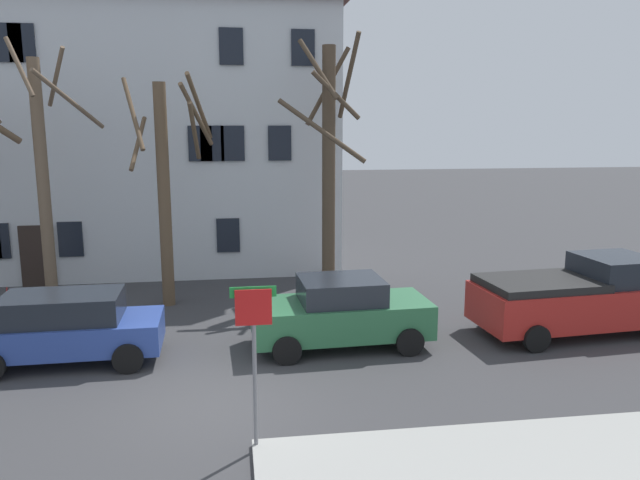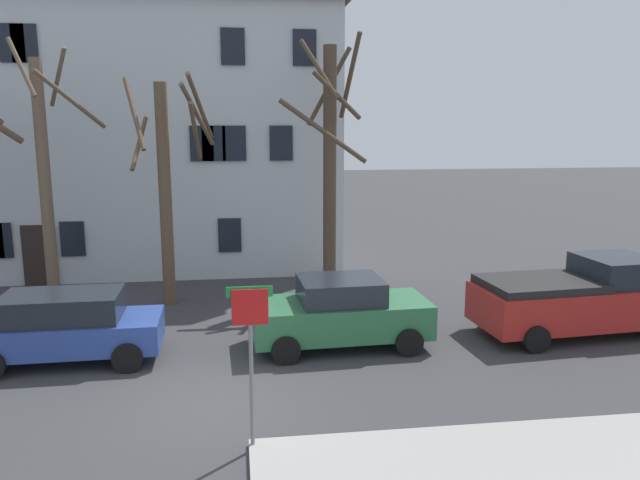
{
  "view_description": "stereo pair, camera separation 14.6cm",
  "coord_description": "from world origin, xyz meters",
  "px_view_note": "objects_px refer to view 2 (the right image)",
  "views": [
    {
      "loc": [
        0.44,
        -11.7,
        5.5
      ],
      "look_at": [
        2.74,
        4.22,
        2.44
      ],
      "focal_mm": 34.71,
      "sensor_mm": 36.0,
      "label": 1
    },
    {
      "loc": [
        0.58,
        -11.72,
        5.5
      ],
      "look_at": [
        2.74,
        4.22,
        2.44
      ],
      "focal_mm": 34.71,
      "sensor_mm": 36.0,
      "label": 2
    }
  ],
  "objects_px": {
    "tree_bare_mid": "(46,174)",
    "car_blue_wagon": "(66,326)",
    "car_green_sedan": "(340,313)",
    "street_sign_pole": "(251,338)",
    "tree_bare_far": "(167,183)",
    "bicycle_leaning": "(17,310)",
    "pickup_truck_red": "(583,297)",
    "tree_bare_end": "(330,160)",
    "building_main": "(145,112)"
  },
  "relations": [
    {
      "from": "car_green_sedan",
      "to": "street_sign_pole",
      "type": "xyz_separation_m",
      "value": [
        -2.3,
        -4.75,
        1.14
      ]
    },
    {
      "from": "tree_bare_far",
      "to": "pickup_truck_red",
      "type": "height_order",
      "value": "tree_bare_far"
    },
    {
      "from": "car_blue_wagon",
      "to": "car_green_sedan",
      "type": "xyz_separation_m",
      "value": [
        6.47,
        0.14,
        0.01
      ]
    },
    {
      "from": "car_blue_wagon",
      "to": "pickup_truck_red",
      "type": "height_order",
      "value": "pickup_truck_red"
    },
    {
      "from": "building_main",
      "to": "tree_bare_far",
      "type": "relative_size",
      "value": 2.18
    },
    {
      "from": "tree_bare_mid",
      "to": "street_sign_pole",
      "type": "bearing_deg",
      "value": -59.2
    },
    {
      "from": "tree_bare_end",
      "to": "bicycle_leaning",
      "type": "relative_size",
      "value": 4.72
    },
    {
      "from": "building_main",
      "to": "car_blue_wagon",
      "type": "distance_m",
      "value": 11.74
    },
    {
      "from": "tree_bare_mid",
      "to": "tree_bare_far",
      "type": "distance_m",
      "value": 3.74
    },
    {
      "from": "pickup_truck_red",
      "to": "car_blue_wagon",
      "type": "bearing_deg",
      "value": -178.87
    },
    {
      "from": "tree_bare_mid",
      "to": "street_sign_pole",
      "type": "relative_size",
      "value": 2.74
    },
    {
      "from": "tree_bare_mid",
      "to": "car_green_sedan",
      "type": "bearing_deg",
      "value": -31.83
    },
    {
      "from": "tree_bare_mid",
      "to": "building_main",
      "type": "bearing_deg",
      "value": 67.22
    },
    {
      "from": "building_main",
      "to": "car_green_sedan",
      "type": "relative_size",
      "value": 3.36
    },
    {
      "from": "tree_bare_far",
      "to": "bicycle_leaning",
      "type": "bearing_deg",
      "value": -163.69
    },
    {
      "from": "tree_bare_mid",
      "to": "car_blue_wagon",
      "type": "relative_size",
      "value": 1.85
    },
    {
      "from": "tree_bare_far",
      "to": "bicycle_leaning",
      "type": "relative_size",
      "value": 3.94
    },
    {
      "from": "car_green_sedan",
      "to": "bicycle_leaning",
      "type": "xyz_separation_m",
      "value": [
        -8.64,
        3.04,
        -0.5
      ]
    },
    {
      "from": "tree_bare_far",
      "to": "bicycle_leaning",
      "type": "height_order",
      "value": "tree_bare_far"
    },
    {
      "from": "tree_bare_far",
      "to": "tree_bare_end",
      "type": "height_order",
      "value": "tree_bare_end"
    },
    {
      "from": "pickup_truck_red",
      "to": "tree_bare_far",
      "type": "bearing_deg",
      "value": 159.41
    },
    {
      "from": "tree_bare_end",
      "to": "bicycle_leaning",
      "type": "xyz_separation_m",
      "value": [
        -9.14,
        -1.98,
        -3.98
      ]
    },
    {
      "from": "tree_bare_end",
      "to": "tree_bare_mid",
      "type": "bearing_deg",
      "value": 179.76
    },
    {
      "from": "car_green_sedan",
      "to": "bicycle_leaning",
      "type": "bearing_deg",
      "value": 160.59
    },
    {
      "from": "car_blue_wagon",
      "to": "pickup_truck_red",
      "type": "bearing_deg",
      "value": 1.13
    },
    {
      "from": "tree_bare_mid",
      "to": "tree_bare_end",
      "type": "distance_m",
      "value": 8.66
    },
    {
      "from": "pickup_truck_red",
      "to": "bicycle_leaning",
      "type": "height_order",
      "value": "pickup_truck_red"
    },
    {
      "from": "building_main",
      "to": "pickup_truck_red",
      "type": "height_order",
      "value": "building_main"
    },
    {
      "from": "tree_bare_end",
      "to": "street_sign_pole",
      "type": "distance_m",
      "value": 10.43
    },
    {
      "from": "tree_bare_mid",
      "to": "pickup_truck_red",
      "type": "xyz_separation_m",
      "value": [
        14.66,
        -4.95,
        -3.0
      ]
    },
    {
      "from": "tree_bare_end",
      "to": "car_green_sedan",
      "type": "distance_m",
      "value": 6.13
    },
    {
      "from": "building_main",
      "to": "street_sign_pole",
      "type": "relative_size",
      "value": 5.18
    },
    {
      "from": "pickup_truck_red",
      "to": "bicycle_leaning",
      "type": "xyz_separation_m",
      "value": [
        -15.14,
        2.93,
        -0.61
      ]
    },
    {
      "from": "building_main",
      "to": "tree_bare_end",
      "type": "distance_m",
      "value": 8.52
    },
    {
      "from": "tree_bare_mid",
      "to": "car_blue_wagon",
      "type": "bearing_deg",
      "value": -72.09
    },
    {
      "from": "tree_bare_far",
      "to": "car_blue_wagon",
      "type": "height_order",
      "value": "tree_bare_far"
    },
    {
      "from": "building_main",
      "to": "tree_bare_far",
      "type": "distance_m",
      "value": 6.7
    },
    {
      "from": "tree_bare_mid",
      "to": "car_blue_wagon",
      "type": "height_order",
      "value": "tree_bare_mid"
    },
    {
      "from": "tree_bare_far",
      "to": "street_sign_pole",
      "type": "height_order",
      "value": "tree_bare_far"
    },
    {
      "from": "tree_bare_end",
      "to": "street_sign_pole",
      "type": "height_order",
      "value": "tree_bare_end"
    },
    {
      "from": "building_main",
      "to": "pickup_truck_red",
      "type": "bearing_deg",
      "value": -39.77
    },
    {
      "from": "car_green_sedan",
      "to": "car_blue_wagon",
      "type": "bearing_deg",
      "value": -178.77
    },
    {
      "from": "tree_bare_end",
      "to": "bicycle_leaning",
      "type": "distance_m",
      "value": 10.16
    },
    {
      "from": "building_main",
      "to": "street_sign_pole",
      "type": "distance_m",
      "value": 16.09
    },
    {
      "from": "tree_bare_end",
      "to": "pickup_truck_red",
      "type": "distance_m",
      "value": 8.45
    },
    {
      "from": "street_sign_pole",
      "to": "tree_bare_end",
      "type": "bearing_deg",
      "value": 74.02
    },
    {
      "from": "tree_bare_far",
      "to": "street_sign_pole",
      "type": "xyz_separation_m",
      "value": [
        2.21,
        -9.01,
        -1.74
      ]
    },
    {
      "from": "building_main",
      "to": "car_blue_wagon",
      "type": "relative_size",
      "value": 3.49
    },
    {
      "from": "tree_bare_far",
      "to": "bicycle_leaning",
      "type": "xyz_separation_m",
      "value": [
        -4.13,
        -1.21,
        -3.38
      ]
    },
    {
      "from": "tree_bare_mid",
      "to": "tree_bare_far",
      "type": "bearing_deg",
      "value": -12.5
    }
  ]
}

